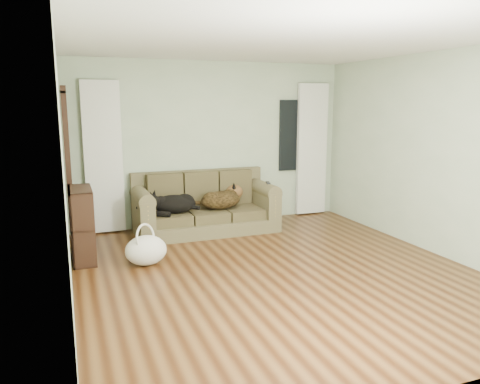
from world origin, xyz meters
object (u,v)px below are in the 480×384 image
object	(u,v)px
dog_shepherd	(222,199)
bookshelf	(82,221)
sofa	(206,203)
tote_bag	(146,252)
dog_black_lab	(171,204)

from	to	relation	value
dog_shepherd	bookshelf	xyz separation A→B (m)	(-2.08, -0.72, 0.01)
sofa	dog_shepherd	world-z (taller)	sofa
tote_bag	bookshelf	xyz separation A→B (m)	(-0.71, 0.47, 0.34)
dog_shepherd	sofa	bearing A→B (deg)	-16.24
tote_bag	dog_black_lab	bearing A→B (deg)	63.23
dog_shepherd	bookshelf	bearing A→B (deg)	7.24
tote_bag	dog_shepherd	bearing A→B (deg)	40.84
sofa	dog_black_lab	xyz separation A→B (m)	(-0.54, -0.07, 0.03)
sofa	dog_shepherd	size ratio (longest dim) A/B	3.12
dog_shepherd	tote_bag	distance (m)	1.85
dog_black_lab	dog_shepherd	bearing A→B (deg)	14.84
bookshelf	tote_bag	bearing A→B (deg)	-34.62
sofa	dog_black_lab	world-z (taller)	sofa
dog_shepherd	tote_bag	size ratio (longest dim) A/B	1.34
sofa	tote_bag	world-z (taller)	sofa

